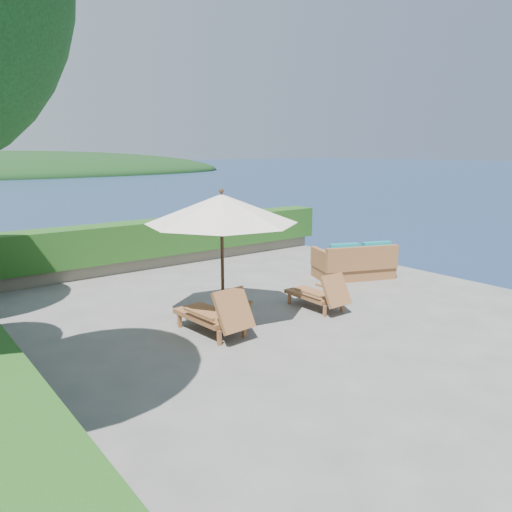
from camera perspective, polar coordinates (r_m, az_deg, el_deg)
ground at (r=10.33m, az=1.41°, el=-6.92°), size 12.00×12.00×0.00m
foundation at (r=10.93m, az=1.37°, el=-14.64°), size 12.00×12.00×3.00m
ocean at (r=11.65m, az=1.33°, el=-21.03°), size 600.00×600.00×0.00m
offshore_island at (r=150.96m, az=-26.05°, el=8.37°), size 126.00×57.60×12.60m
planter_wall_far at (r=14.89m, az=-12.31°, el=-0.58°), size 12.00×0.60×0.36m
hedge_far at (r=14.76m, az=-12.42°, el=1.96°), size 12.40×0.90×1.00m
patio_umbrella at (r=9.57m, az=-3.95°, el=5.25°), size 3.49×3.49×2.64m
lounge_left at (r=9.26m, az=-4.62°, el=-6.60°), size 0.83×1.70×0.96m
lounge_right at (r=10.75m, az=7.30°, el=-4.27°), size 0.68×1.48×0.85m
side_table at (r=9.66m, az=-2.22°, el=-5.80°), size 0.58×0.58×0.48m
wicker_loveseat at (r=13.54m, az=11.21°, el=-0.85°), size 2.29×1.72×1.01m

